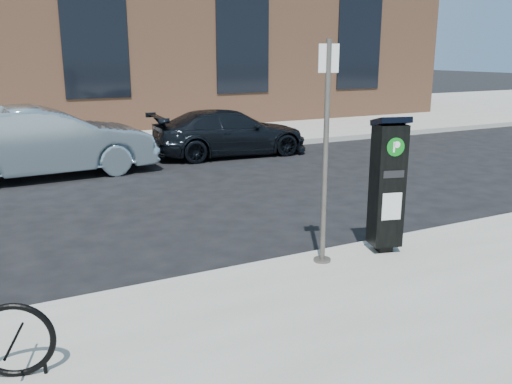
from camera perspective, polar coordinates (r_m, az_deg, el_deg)
ground at (r=7.00m, az=4.61°, el=-7.76°), size 120.00×120.00×0.00m
sidewalk_far at (r=19.96m, az=-17.08°, el=6.47°), size 60.00×12.00×0.15m
curb_near at (r=6.95m, az=4.71°, el=-7.25°), size 60.00×0.12×0.16m
curb_far at (r=14.17m, az=-12.66°, el=3.70°), size 60.00×0.12×0.16m
building at (r=22.80m, az=-19.32°, el=17.51°), size 28.00×10.05×8.25m
parking_kiosk at (r=7.01m, az=13.66°, el=0.90°), size 0.48×0.45×1.75m
sign_pole at (r=6.41m, az=7.32°, el=3.74°), size 0.23×0.21×2.64m
bike_rack at (r=4.78m, az=-24.10°, el=-14.10°), size 0.62×0.24×0.63m
car_silver at (r=12.60m, az=-21.38°, el=4.92°), size 4.72×1.87×1.53m
car_dark at (r=14.30m, az=-2.76°, el=6.26°), size 4.23×1.94×1.20m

